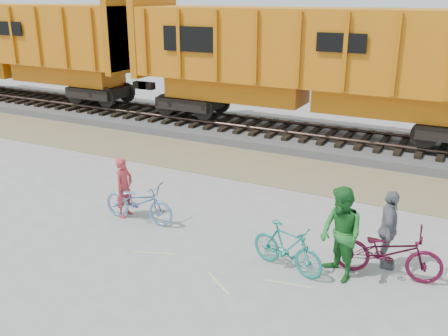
{
  "coord_description": "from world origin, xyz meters",
  "views": [
    {
      "loc": [
        4.75,
        -8.57,
        5.29
      ],
      "look_at": [
        -0.49,
        1.5,
        1.32
      ],
      "focal_mm": 40.0,
      "sensor_mm": 36.0,
      "label": 1
    }
  ],
  "objects_px": {
    "bicycle_blue": "(139,202)",
    "bicycle_teal": "(287,247)",
    "person_man": "(341,234)",
    "bicycle_maroon": "(388,252)",
    "hopper_car_center": "(312,61)",
    "person_solo": "(124,187)",
    "person_woman": "(388,229)",
    "hopper_car_left": "(17,43)"
  },
  "relations": [
    {
      "from": "person_man",
      "to": "hopper_car_left",
      "type": "bearing_deg",
      "value": -164.87
    },
    {
      "from": "bicycle_teal",
      "to": "bicycle_maroon",
      "type": "relative_size",
      "value": 0.81
    },
    {
      "from": "hopper_car_center",
      "to": "bicycle_teal",
      "type": "height_order",
      "value": "hopper_car_center"
    },
    {
      "from": "hopper_car_center",
      "to": "person_man",
      "type": "bearing_deg",
      "value": -68.08
    },
    {
      "from": "hopper_car_center",
      "to": "bicycle_teal",
      "type": "relative_size",
      "value": 8.43
    },
    {
      "from": "bicycle_maroon",
      "to": "person_woman",
      "type": "distance_m",
      "value": 0.5
    },
    {
      "from": "person_solo",
      "to": "person_woman",
      "type": "distance_m",
      "value": 6.29
    },
    {
      "from": "bicycle_blue",
      "to": "person_woman",
      "type": "relative_size",
      "value": 1.16
    },
    {
      "from": "hopper_car_left",
      "to": "hopper_car_center",
      "type": "bearing_deg",
      "value": 0.0
    },
    {
      "from": "hopper_car_center",
      "to": "person_woman",
      "type": "relative_size",
      "value": 8.47
    },
    {
      "from": "bicycle_teal",
      "to": "person_woman",
      "type": "xyz_separation_m",
      "value": [
        1.74,
        1.07,
        0.33
      ]
    },
    {
      "from": "hopper_car_left",
      "to": "hopper_car_center",
      "type": "xyz_separation_m",
      "value": [
        15.0,
        0.0,
        0.0
      ]
    },
    {
      "from": "person_man",
      "to": "bicycle_teal",
      "type": "bearing_deg",
      "value": -127.96
    },
    {
      "from": "hopper_car_left",
      "to": "bicycle_maroon",
      "type": "bearing_deg",
      "value": -23.47
    },
    {
      "from": "bicycle_blue",
      "to": "bicycle_maroon",
      "type": "distance_m",
      "value": 5.87
    },
    {
      "from": "hopper_car_center",
      "to": "person_solo",
      "type": "relative_size",
      "value": 9.19
    },
    {
      "from": "bicycle_teal",
      "to": "bicycle_maroon",
      "type": "distance_m",
      "value": 1.96
    },
    {
      "from": "bicycle_blue",
      "to": "bicycle_maroon",
      "type": "height_order",
      "value": "bicycle_maroon"
    },
    {
      "from": "bicycle_blue",
      "to": "person_man",
      "type": "height_order",
      "value": "person_man"
    },
    {
      "from": "bicycle_teal",
      "to": "person_man",
      "type": "distance_m",
      "value": 1.11
    },
    {
      "from": "hopper_car_left",
      "to": "person_woman",
      "type": "distance_m",
      "value": 21.04
    },
    {
      "from": "person_solo",
      "to": "bicycle_maroon",
      "type": "bearing_deg",
      "value": -89.6
    },
    {
      "from": "bicycle_maroon",
      "to": "person_man",
      "type": "relative_size",
      "value": 1.09
    },
    {
      "from": "hopper_car_center",
      "to": "bicycle_maroon",
      "type": "distance_m",
      "value": 9.84
    },
    {
      "from": "hopper_car_center",
      "to": "bicycle_blue",
      "type": "bearing_deg",
      "value": -99.55
    },
    {
      "from": "hopper_car_center",
      "to": "person_woman",
      "type": "height_order",
      "value": "hopper_car_center"
    },
    {
      "from": "bicycle_teal",
      "to": "person_solo",
      "type": "xyz_separation_m",
      "value": [
        -4.53,
        0.6,
        0.26
      ]
    },
    {
      "from": "bicycle_blue",
      "to": "bicycle_teal",
      "type": "relative_size",
      "value": 1.16
    },
    {
      "from": "bicycle_blue",
      "to": "person_woman",
      "type": "xyz_separation_m",
      "value": [
        5.77,
        0.57,
        0.32
      ]
    },
    {
      "from": "bicycle_blue",
      "to": "bicycle_maroon",
      "type": "xyz_separation_m",
      "value": [
        5.87,
        0.17,
        0.03
      ]
    },
    {
      "from": "bicycle_blue",
      "to": "person_solo",
      "type": "bearing_deg",
      "value": 76.56
    },
    {
      "from": "hopper_car_left",
      "to": "person_woman",
      "type": "height_order",
      "value": "hopper_car_left"
    },
    {
      "from": "hopper_car_center",
      "to": "bicycle_maroon",
      "type": "height_order",
      "value": "hopper_car_center"
    },
    {
      "from": "person_solo",
      "to": "person_man",
      "type": "xyz_separation_m",
      "value": [
        5.53,
        -0.4,
        0.18
      ]
    },
    {
      "from": "bicycle_teal",
      "to": "person_man",
      "type": "bearing_deg",
      "value": -64.19
    },
    {
      "from": "hopper_car_left",
      "to": "hopper_car_center",
      "type": "distance_m",
      "value": 15.0
    },
    {
      "from": "bicycle_maroon",
      "to": "bicycle_blue",
      "type": "bearing_deg",
      "value": 84.12
    },
    {
      "from": "hopper_car_left",
      "to": "person_woman",
      "type": "bearing_deg",
      "value": -22.57
    },
    {
      "from": "bicycle_teal",
      "to": "person_woman",
      "type": "height_order",
      "value": "person_woman"
    },
    {
      "from": "bicycle_maroon",
      "to": "person_solo",
      "type": "relative_size",
      "value": 1.34
    },
    {
      "from": "bicycle_blue",
      "to": "bicycle_teal",
      "type": "bearing_deg",
      "value": -99.17
    },
    {
      "from": "person_man",
      "to": "person_woman",
      "type": "bearing_deg",
      "value": 90.32
    }
  ]
}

